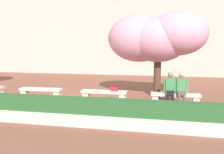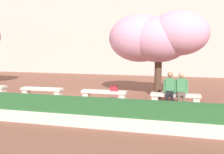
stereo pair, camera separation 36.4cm
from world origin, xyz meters
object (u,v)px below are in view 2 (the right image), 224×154
Objects in this scene: person_seated_left at (170,87)px; cherry_tree_main at (156,38)px; stone_bench_near_east at (175,98)px; person_seated_right at (181,88)px; stone_bench_near_west at (42,91)px; stone_bench_center at (104,94)px; handbag at (114,88)px.

person_seated_left is 0.30× the size of cherry_tree_main.
person_seated_right reaches higher than stone_bench_near_east.
stone_bench_near_west is 5.51m from cherry_tree_main.
stone_bench_near_east is at bearing 165.87° from person_seated_right.
person_seated_left reaches higher than stone_bench_center.
person_seated_left is at bearing -63.70° from cherry_tree_main.
person_seated_left reaches higher than handbag.
cherry_tree_main is at bearing 128.48° from person_seated_right.
stone_bench_near_east is at bearing -0.06° from handbag.
person_seated_right is (5.92, -0.05, 0.39)m from stone_bench_near_west.
handbag is (0.42, 0.00, 0.27)m from stone_bench_center.
stone_bench_near_east is (2.85, 0.00, 0.00)m from stone_bench_center.
stone_bench_near_east is 5.57× the size of handbag.
stone_bench_center is at bearing 180.00° from stone_bench_near_east.
stone_bench_center and stone_bench_near_east have the same top height.
handbag reaches higher than stone_bench_near_east.
stone_bench_center is at bearing 178.84° from person_seated_left.
stone_bench_near_west is 1.46× the size of person_seated_left.
stone_bench_near_east is 1.46× the size of person_seated_right.
stone_bench_near_west is 1.46× the size of person_seated_right.
stone_bench_near_east is (5.71, 0.00, 0.00)m from stone_bench_near_west.
person_seated_right is (0.42, 0.00, 0.00)m from person_seated_left.
handbag is at bearing 0.04° from stone_bench_near_west.
stone_bench_center is at bearing -145.56° from cherry_tree_main.
stone_bench_near_west is 2.85m from stone_bench_center.
stone_bench_near_west is at bearing 179.48° from person_seated_right.
handbag is at bearing -138.85° from cherry_tree_main.
person_seated_right is 2.63m from cherry_tree_main.
person_seated_left reaches higher than stone_bench_near_west.
cherry_tree_main reaches higher than stone_bench_center.
cherry_tree_main is (-1.11, 1.40, 1.94)m from person_seated_right.
person_seated_right reaches higher than handbag.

